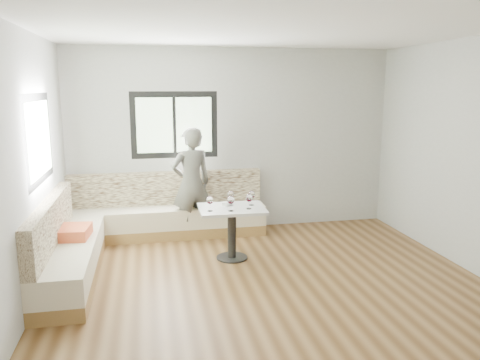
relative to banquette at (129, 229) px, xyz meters
name	(u,v)px	position (x,y,z in m)	size (l,w,h in m)	color
room	(268,165)	(1.51, -1.55, 1.08)	(5.01, 5.01, 2.81)	brown
banquette	(129,229)	(0.00, 0.00, 0.00)	(2.90, 2.80, 0.95)	olive
table	(232,220)	(1.32, -0.50, 0.18)	(0.85, 0.67, 0.69)	black
person	(191,183)	(0.89, 0.47, 0.49)	(0.60, 0.40, 1.65)	#5C5B53
olive_ramekin	(226,204)	(1.26, -0.38, 0.38)	(0.11, 0.11, 0.04)	white
wine_glass_a	(210,200)	(1.02, -0.62, 0.49)	(0.09, 0.09, 0.20)	white
wine_glass_b	(231,200)	(1.28, -0.67, 0.49)	(0.09, 0.09, 0.20)	white
wine_glass_c	(249,198)	(1.52, -0.60, 0.49)	(0.09, 0.09, 0.20)	white
wine_glass_d	(231,195)	(1.33, -0.39, 0.49)	(0.09, 0.09, 0.20)	white
wine_glass_e	(252,195)	(1.60, -0.43, 0.49)	(0.09, 0.09, 0.20)	white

